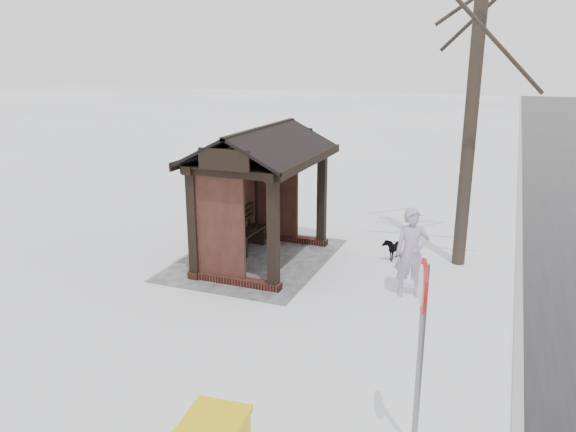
% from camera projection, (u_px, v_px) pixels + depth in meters
% --- Properties ---
extents(ground, '(120.00, 120.00, 0.00)m').
position_uv_depth(ground, '(264.00, 260.00, 12.98)').
color(ground, white).
rests_on(ground, ground).
extents(kerb, '(120.00, 0.15, 0.06)m').
position_uv_depth(kerb, '(519.00, 297.00, 11.02)').
color(kerb, gray).
rests_on(kerb, ground).
extents(trampled_patch, '(4.20, 3.20, 0.02)m').
position_uv_depth(trampled_patch, '(256.00, 259.00, 13.05)').
color(trampled_patch, '#929397').
rests_on(trampled_patch, ground).
extents(bus_shelter, '(3.60, 2.40, 3.09)m').
position_uv_depth(bus_shelter, '(256.00, 168.00, 12.44)').
color(bus_shelter, '#351813').
rests_on(bus_shelter, ground).
extents(pedestrian, '(0.62, 0.75, 1.78)m').
position_uv_depth(pedestrian, '(411.00, 253.00, 10.87)').
color(pedestrian, '#A798B2').
rests_on(pedestrian, ground).
extents(dog, '(0.67, 0.43, 0.53)m').
position_uv_depth(dog, '(393.00, 248.00, 13.03)').
color(dog, black).
rests_on(dog, ground).
extents(road_sign, '(0.62, 0.17, 2.45)m').
position_uv_depth(road_sign, '(421.00, 318.00, 6.27)').
color(road_sign, slate).
rests_on(road_sign, ground).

